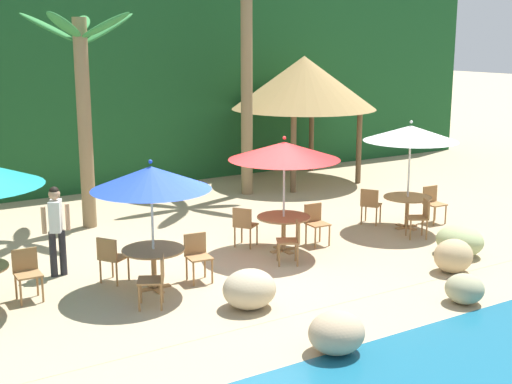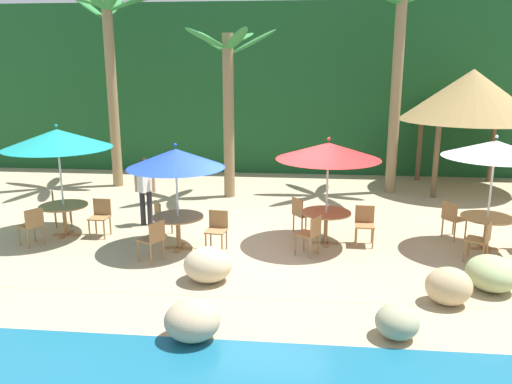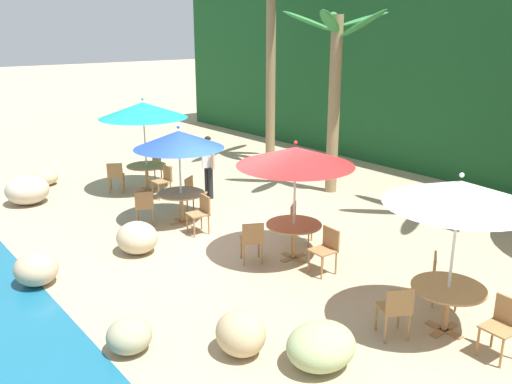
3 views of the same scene
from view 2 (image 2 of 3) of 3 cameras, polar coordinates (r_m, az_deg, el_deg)
The scene contains 28 objects.
ground_plane at distance 11.45m, azimuth 1.90°, elevation -6.08°, with size 120.00×120.00×0.00m, color tan.
terrace_deck at distance 11.45m, azimuth 1.90°, elevation -6.06°, with size 18.00×5.20×0.01m.
foliage_backdrop at distance 19.76m, azimuth 3.78°, elevation 11.32°, with size 28.00×2.40×6.00m.
rock_seawall at distance 8.71m, azimuth -0.11°, elevation -10.56°, with size 14.61×3.12×0.75m.
umbrella_teal at distance 12.49m, azimuth -21.11°, elevation 5.51°, with size 2.42×2.42×2.62m.
dining_table_teal at distance 12.82m, azimuth -20.45°, elevation -1.90°, with size 1.10×1.10×0.74m.
chair_teal_seaward at distance 12.55m, azimuth -16.78°, elevation -2.40°, with size 0.43×0.44×0.87m.
chair_teal_inland at distance 13.66m, azimuth -21.00°, elevation -1.43°, with size 0.58×0.57×0.87m.
chair_teal_left at distance 12.36m, azimuth -23.48°, elevation -3.25°, with size 0.58×0.58×0.87m.
umbrella_blue at distance 10.95m, azimuth -8.86°, elevation 3.69°, with size 2.07×2.07×2.32m.
dining_table_blue at distance 11.28m, azimuth -8.60°, elevation -3.26°, with size 1.10×1.10×0.74m.
chair_blue_seaward at distance 11.13m, azimuth -4.30°, elevation -3.93°, with size 0.47×0.47×0.87m.
chair_blue_inland at distance 12.06m, azimuth -10.28°, elevation -2.69°, with size 0.59×0.58×0.87m.
chair_blue_left at distance 10.67m, azimuth -11.26°, elevation -4.98°, with size 0.57×0.57×0.87m.
umbrella_red at distance 11.23m, azimuth 8.00°, elevation 4.51°, with size 2.27×2.27×2.40m.
dining_table_red at distance 11.57m, azimuth 7.75°, elevation -2.79°, with size 1.10×1.10×0.74m.
chair_red_seaward at distance 11.71m, azimuth 11.91°, elevation -3.28°, with size 0.44×0.45×0.87m.
chair_red_inland at distance 12.21m, azimuth 5.00°, elevation -2.30°, with size 0.59×0.59×0.87m.
chair_red_left at distance 10.84m, azimuth 6.10°, elevation -4.46°, with size 0.58×0.57×0.87m.
umbrella_white at distance 11.83m, azimuth 24.92°, elevation 4.33°, with size 2.14×2.14×2.51m.
dining_table_white at distance 12.17m, azimuth 24.15°, elevation -3.08°, with size 1.10×1.10×0.74m.
chair_white_inland at distance 12.64m, azimuth 20.86°, elevation -2.62°, with size 0.59×0.59×0.87m.
chair_white_left at distance 11.38m, azimuth 23.68°, elevation -4.70°, with size 0.58×0.58×0.87m.
palm_tree_nearest at distance 17.21m, azimuth -15.82°, elevation 14.78°, with size 3.46×3.57×6.20m.
palm_tree_second at distance 15.24m, azimuth -2.99°, elevation 11.43°, with size 2.61×2.76×4.92m.
palm_tree_third at distance 16.29m, azimuth 15.46°, elevation 15.07°, with size 3.46×3.28×6.51m.
palapa_hut at distance 17.49m, azimuth 22.72°, elevation 9.82°, with size 4.34×4.34×3.77m.
waiter_in_white at distance 12.99m, azimuth -12.15°, elevation 0.60°, with size 0.52×0.39×1.70m.
Camera 2 is at (0.70, -10.73, 3.95)m, focal length 36.22 mm.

